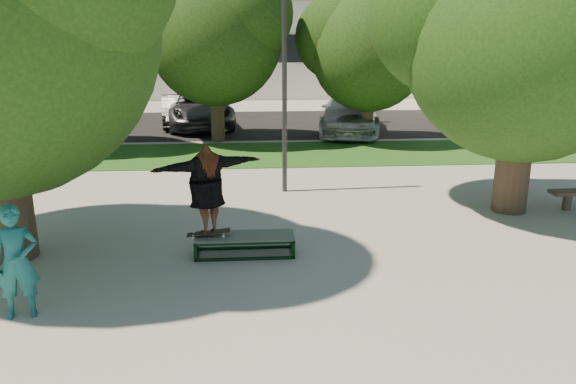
{
  "coord_description": "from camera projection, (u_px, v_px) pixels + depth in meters",
  "views": [
    {
      "loc": [
        0.05,
        -8.83,
        3.94
      ],
      "look_at": [
        0.76,
        0.6,
        1.23
      ],
      "focal_mm": 35.0,
      "sensor_mm": 36.0,
      "label": 1
    }
  ],
  "objects": [
    {
      "name": "ground",
      "position": [
        246.0,
        272.0,
        9.55
      ],
      "size": [
        120.0,
        120.0,
        0.0
      ],
      "primitive_type": "plane",
      "color": "gray",
      "rests_on": "ground"
    },
    {
      "name": "grass_strip",
      "position": [
        275.0,
        154.0,
        18.73
      ],
      "size": [
        30.0,
        4.0,
        0.02
      ],
      "primitive_type": "cube",
      "color": "#184F16",
      "rests_on": "ground"
    },
    {
      "name": "asphalt_strip",
      "position": [
        245.0,
        124.0,
        24.89
      ],
      "size": [
        40.0,
        8.0,
        0.01
      ],
      "primitive_type": "cube",
      "color": "black",
      "rests_on": "ground"
    },
    {
      "name": "tree_right",
      "position": [
        523.0,
        24.0,
        11.8
      ],
      "size": [
        6.24,
        5.33,
        6.51
      ],
      "color": "#38281E",
      "rests_on": "ground"
    },
    {
      "name": "bg_tree_left",
      "position": [
        45.0,
        38.0,
        18.67
      ],
      "size": [
        5.28,
        4.51,
        5.77
      ],
      "color": "#38281E",
      "rests_on": "ground"
    },
    {
      "name": "bg_tree_mid",
      "position": [
        213.0,
        30.0,
        19.95
      ],
      "size": [
        5.76,
        4.92,
        6.24
      ],
      "color": "#38281E",
      "rests_on": "ground"
    },
    {
      "name": "bg_tree_right",
      "position": [
        368.0,
        45.0,
        20.0
      ],
      "size": [
        5.04,
        4.31,
        5.43
      ],
      "color": "#38281E",
      "rests_on": "ground"
    },
    {
      "name": "lamppost",
      "position": [
        284.0,
        66.0,
        13.55
      ],
      "size": [
        0.25,
        0.15,
        6.11
      ],
      "color": "#2D2D30",
      "rests_on": "ground"
    },
    {
      "name": "side_building",
      "position": [
        571.0,
        31.0,
        30.83
      ],
      "size": [
        15.0,
        10.0,
        8.0
      ],
      "primitive_type": "cube",
      "color": "white",
      "rests_on": "ground"
    },
    {
      "name": "grind_box",
      "position": [
        245.0,
        245.0,
        10.26
      ],
      "size": [
        1.8,
        0.6,
        0.38
      ],
      "color": "black",
      "rests_on": "ground"
    },
    {
      "name": "skater_rig",
      "position": [
        207.0,
        189.0,
        9.91
      ],
      "size": [
        2.05,
        1.31,
        1.71
      ],
      "rotation": [
        0.0,
        0.0,
        3.56
      ],
      "color": "white",
      "rests_on": "grind_box"
    },
    {
      "name": "bystander",
      "position": [
        16.0,
        262.0,
        7.86
      ],
      "size": [
        0.68,
        0.51,
        1.67
      ],
      "primitive_type": "imported",
      "rotation": [
        0.0,
        0.0,
        0.21
      ],
      "color": "#1A6263",
      "rests_on": "ground"
    },
    {
      "name": "car_silver_a",
      "position": [
        84.0,
        109.0,
        24.68
      ],
      "size": [
        1.59,
        3.89,
        1.32
      ],
      "primitive_type": "imported",
      "rotation": [
        0.0,
        0.0,
        0.01
      ],
      "color": "#BCBDC2",
      "rests_on": "asphalt_strip"
    },
    {
      "name": "car_dark",
      "position": [
        178.0,
        111.0,
        24.3
      ],
      "size": [
        1.88,
        4.08,
        1.29
      ],
      "primitive_type": "imported",
      "rotation": [
        0.0,
        0.0,
        0.13
      ],
      "color": "black",
      "rests_on": "asphalt_strip"
    },
    {
      "name": "car_grey",
      "position": [
        199.0,
        109.0,
        23.93
      ],
      "size": [
        3.43,
        5.98,
        1.57
      ],
      "primitive_type": "imported",
      "rotation": [
        0.0,
        0.0,
        0.15
      ],
      "color": "#505055",
      "rests_on": "asphalt_strip"
    },
    {
      "name": "car_silver_b",
      "position": [
        350.0,
        112.0,
        22.66
      ],
      "size": [
        3.28,
        5.88,
        1.61
      ],
      "primitive_type": "imported",
      "rotation": [
        0.0,
        0.0,
        -0.19
      ],
      "color": "#BCBBC1",
      "rests_on": "asphalt_strip"
    }
  ]
}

